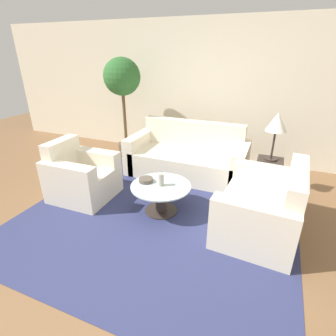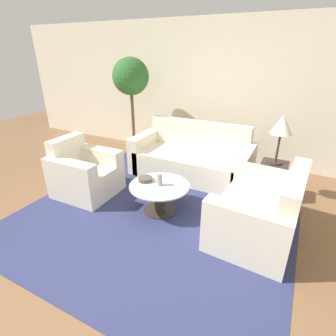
% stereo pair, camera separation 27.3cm
% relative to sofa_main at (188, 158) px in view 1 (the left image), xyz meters
% --- Properties ---
extents(ground_plane, '(14.00, 14.00, 0.00)m').
position_rel_sofa_main_xyz_m(ground_plane, '(0.16, -2.07, -0.29)').
color(ground_plane, brown).
extents(wall_back, '(10.00, 0.06, 2.60)m').
position_rel_sofa_main_xyz_m(wall_back, '(0.16, 1.01, 1.01)').
color(wall_back, beige).
rests_on(wall_back, ground_plane).
extents(rug, '(3.50, 3.46, 0.01)m').
position_rel_sofa_main_xyz_m(rug, '(0.06, -1.32, -0.28)').
color(rug, navy).
rests_on(rug, ground_plane).
extents(sofa_main, '(2.04, 0.92, 0.90)m').
position_rel_sofa_main_xyz_m(sofa_main, '(0.00, 0.00, 0.00)').
color(sofa_main, beige).
rests_on(sofa_main, ground_plane).
extents(armchair, '(0.86, 0.82, 0.86)m').
position_rel_sofa_main_xyz_m(armchair, '(-1.23, -1.39, 0.01)').
color(armchair, beige).
rests_on(armchair, ground_plane).
extents(loveseat, '(0.95, 1.31, 0.88)m').
position_rel_sofa_main_xyz_m(loveseat, '(1.38, -1.23, 0.00)').
color(loveseat, beige).
rests_on(loveseat, ground_plane).
extents(coffee_table, '(0.81, 0.81, 0.40)m').
position_rel_sofa_main_xyz_m(coffee_table, '(0.06, -1.32, -0.03)').
color(coffee_table, '#332823').
rests_on(coffee_table, ground_plane).
extents(side_table, '(0.37, 0.37, 0.54)m').
position_rel_sofa_main_xyz_m(side_table, '(1.36, -0.18, -0.02)').
color(side_table, '#332823').
rests_on(side_table, ground_plane).
extents(table_lamp, '(0.29, 0.29, 0.71)m').
position_rel_sofa_main_xyz_m(table_lamp, '(1.36, -0.18, 0.80)').
color(table_lamp, '#332823').
rests_on(table_lamp, side_table).
extents(potted_plant, '(0.69, 0.69, 1.93)m').
position_rel_sofa_main_xyz_m(potted_plant, '(-1.43, 0.29, 1.16)').
color(potted_plant, brown).
rests_on(potted_plant, ground_plane).
extents(vase, '(0.07, 0.07, 0.17)m').
position_rel_sofa_main_xyz_m(vase, '(0.07, -1.32, 0.20)').
color(vase, '#9E998E').
rests_on(vase, coffee_table).
extents(bowl, '(0.19, 0.19, 0.05)m').
position_rel_sofa_main_xyz_m(bowl, '(-0.17, -1.30, 0.14)').
color(bowl, brown).
rests_on(bowl, coffee_table).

